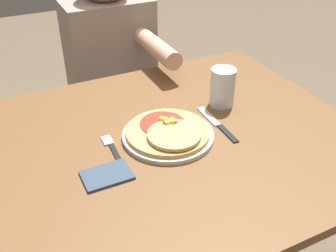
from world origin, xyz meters
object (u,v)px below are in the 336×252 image
Objects in this scene: pizza at (169,131)px; knife at (218,124)px; drinking_glass at (223,87)px; fork at (113,150)px; plate at (168,135)px; person_diner at (112,65)px; dining_table at (164,168)px.

pizza is 1.13× the size of knife.
pizza is 0.27m from drinking_glass.
pizza is 1.42× the size of fork.
plate is 0.17m from knife.
fork is at bearing 177.01° from knife.
person_diner reaches higher than knife.
fork is 0.80× the size of knife.
dining_table is 0.33m from drinking_glass.
plate is 1.23× the size of knife.
fork is at bearing 176.90° from plate.
dining_table is 0.13m from pizza.
dining_table is 5.37× the size of knife.
drinking_glass is (0.08, 0.10, 0.06)m from knife.
knife reaches higher than dining_table.
drinking_glass is (0.25, 0.10, 0.04)m from pizza.
pizza is 0.72m from person_diner.
plate is 2.10× the size of drinking_glass.
fork is (-0.15, 0.01, 0.11)m from dining_table.
plate reaches higher than fork.
dining_table is 1.00× the size of person_diner.
fork is at bearing -168.26° from drinking_glass.
pizza is (0.02, -0.00, 0.13)m from dining_table.
knife is (0.19, -0.00, 0.11)m from dining_table.
pizza is 0.17m from knife.
drinking_glass is at bearing 52.75° from knife.
drinking_glass is at bearing 22.34° from pizza.
dining_table is at bearing -159.16° from drinking_glass.
pizza reaches higher than knife.
fork is 0.43m from drinking_glass.
plate is at bearing -3.10° from fork.
plate is 1.55× the size of fork.
person_diner is (0.07, 0.71, -0.07)m from plate.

